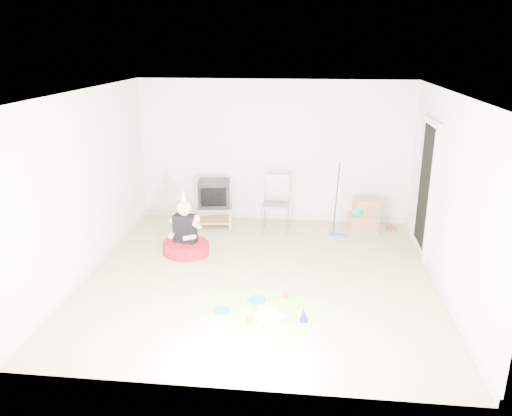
# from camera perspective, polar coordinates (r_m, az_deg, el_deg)

# --- Properties ---
(ground) EXTENTS (5.00, 5.00, 0.00)m
(ground) POSITION_cam_1_polar(r_m,az_deg,el_deg) (7.29, 0.44, -7.75)
(ground) COLOR tan
(ground) RESTS_ON ground
(doorway_recess) EXTENTS (0.02, 0.90, 2.05)m
(doorway_recess) POSITION_cam_1_polar(r_m,az_deg,el_deg) (8.22, 18.84, 1.96)
(doorway_recess) COLOR black
(doorway_recess) RESTS_ON ground
(tv_stand) EXTENTS (0.68, 0.48, 0.40)m
(tv_stand) POSITION_cam_1_polar(r_m,az_deg,el_deg) (9.11, -4.72, -0.71)
(tv_stand) COLOR olive
(tv_stand) RESTS_ON ground
(crt_tv) EXTENTS (0.61, 0.52, 0.48)m
(crt_tv) POSITION_cam_1_polar(r_m,az_deg,el_deg) (8.99, -4.78, 1.67)
(crt_tv) COLOR black
(crt_tv) RESTS_ON tv_stand
(folding_chair) EXTENTS (0.48, 0.46, 1.04)m
(folding_chair) POSITION_cam_1_polar(r_m,az_deg,el_deg) (8.76, 2.25, 0.39)
(folding_chair) COLOR gray
(folding_chair) RESTS_ON ground
(cardboard_boxes) EXTENTS (0.55, 0.46, 0.62)m
(cardboard_boxes) POSITION_cam_1_polar(r_m,az_deg,el_deg) (9.05, 12.24, -0.83)
(cardboard_boxes) COLOR #AB7953
(cardboard_boxes) RESTS_ON ground
(floor_mop) EXTENTS (0.32, 0.40, 1.22)m
(floor_mop) POSITION_cam_1_polar(r_m,az_deg,el_deg) (8.74, 9.37, -1.58)
(floor_mop) COLOR blue
(floor_mop) RESTS_ON ground
(book_pile) EXTENTS (0.19, 0.24, 0.05)m
(book_pile) POSITION_cam_1_polar(r_m,az_deg,el_deg) (9.34, 15.25, -2.23)
(book_pile) COLOR #267435
(book_pile) RESTS_ON ground
(seated_woman) EXTENTS (0.90, 0.90, 1.08)m
(seated_woman) POSITION_cam_1_polar(r_m,az_deg,el_deg) (7.99, -8.05, -3.65)
(seated_woman) COLOR #B61020
(seated_woman) RESTS_ON ground
(party_mat) EXTENTS (1.65, 1.43, 0.01)m
(party_mat) POSITION_cam_1_polar(r_m,az_deg,el_deg) (6.46, 0.71, -11.41)
(party_mat) COLOR #EE3273
(party_mat) RESTS_ON ground
(birthday_cake) EXTENTS (0.38, 0.38, 0.14)m
(birthday_cake) POSITION_cam_1_polar(r_m,az_deg,el_deg) (6.19, 1.53, -12.42)
(birthday_cake) COLOR white
(birthday_cake) RESTS_ON party_mat
(blue_plate_near) EXTENTS (0.26, 0.26, 0.01)m
(blue_plate_near) POSITION_cam_1_polar(r_m,az_deg,el_deg) (6.62, 0.06, -10.49)
(blue_plate_near) COLOR blue
(blue_plate_near) RESTS_ON party_mat
(blue_plate_far) EXTENTS (0.30, 0.30, 0.01)m
(blue_plate_far) POSITION_cam_1_polar(r_m,az_deg,el_deg) (6.41, -3.94, -11.61)
(blue_plate_far) COLOR blue
(blue_plate_far) RESTS_ON party_mat
(orange_cup_near) EXTENTS (0.07, 0.07, 0.07)m
(orange_cup_near) POSITION_cam_1_polar(r_m,az_deg,el_deg) (6.68, 3.25, -9.98)
(orange_cup_near) COLOR #DA5518
(orange_cup_near) RESTS_ON party_mat
(orange_cup_far) EXTENTS (0.08, 0.08, 0.08)m
(orange_cup_far) POSITION_cam_1_polar(r_m,az_deg,el_deg) (6.12, -0.84, -12.74)
(orange_cup_far) COLOR #DA5518
(orange_cup_far) RESTS_ON party_mat
(blue_party_hat) EXTENTS (0.12, 0.12, 0.16)m
(blue_party_hat) POSITION_cam_1_polar(r_m,az_deg,el_deg) (6.18, 5.48, -12.09)
(blue_party_hat) COLOR #1724A4
(blue_party_hat) RESTS_ON party_mat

